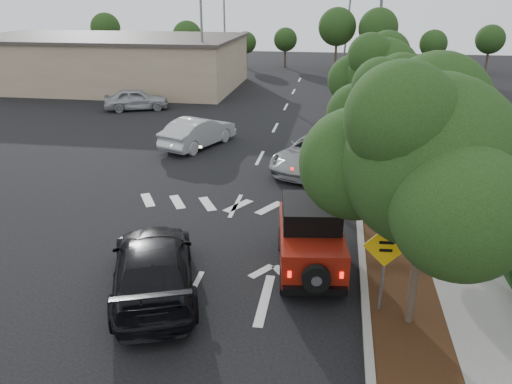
% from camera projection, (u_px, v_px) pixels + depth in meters
% --- Properties ---
extents(ground, '(120.00, 120.00, 0.00)m').
position_uv_depth(ground, '(191.00, 293.00, 13.44)').
color(ground, black).
rests_on(ground, ground).
extents(curb, '(0.20, 70.00, 0.15)m').
position_uv_depth(curb, '(355.00, 161.00, 23.72)').
color(curb, '#9E9B93').
rests_on(curb, ground).
extents(planting_strip, '(1.80, 70.00, 0.12)m').
position_uv_depth(planting_strip, '(377.00, 163.00, 23.58)').
color(planting_strip, black).
rests_on(planting_strip, ground).
extents(sidewalk, '(2.00, 70.00, 0.12)m').
position_uv_depth(sidewalk, '(418.00, 165.00, 23.29)').
color(sidewalk, gray).
rests_on(sidewalk, ground).
extents(hedge, '(0.80, 70.00, 0.80)m').
position_uv_depth(hedge, '(451.00, 159.00, 22.96)').
color(hedge, black).
rests_on(hedge, ground).
extents(commercial_building, '(22.00, 12.00, 4.00)m').
position_uv_depth(commercial_building, '(108.00, 63.00, 42.59)').
color(commercial_building, '#9C896C').
rests_on(commercial_building, ground).
extents(transmission_tower, '(7.00, 4.00, 28.00)m').
position_uv_depth(transmission_tower, '(361.00, 64.00, 56.53)').
color(transmission_tower, slate).
rests_on(transmission_tower, ground).
extents(street_tree_near, '(3.80, 3.80, 5.92)m').
position_uv_depth(street_tree_near, '(408.00, 325.00, 12.14)').
color(street_tree_near, black).
rests_on(street_tree_near, ground).
extents(street_tree_mid, '(3.20, 3.20, 5.32)m').
position_uv_depth(street_tree_mid, '(386.00, 210.00, 18.56)').
color(street_tree_mid, black).
rests_on(street_tree_mid, ground).
extents(street_tree_far, '(3.40, 3.40, 5.62)m').
position_uv_depth(street_tree_far, '(375.00, 157.00, 24.51)').
color(street_tree_far, black).
rests_on(street_tree_far, ground).
extents(light_pole_a, '(2.00, 0.22, 9.00)m').
position_uv_depth(light_pole_a, '(204.00, 98.00, 38.24)').
color(light_pole_a, slate).
rests_on(light_pole_a, ground).
extents(light_pole_b, '(2.00, 0.22, 9.00)m').
position_uv_depth(light_pole_b, '(226.00, 75.00, 49.39)').
color(light_pole_b, slate).
rests_on(light_pole_b, ground).
extents(red_jeep, '(2.18, 4.05, 2.01)m').
position_uv_depth(red_jeep, '(310.00, 236.00, 14.36)').
color(red_jeep, black).
rests_on(red_jeep, ground).
extents(silver_suv_ahead, '(4.38, 5.92, 1.49)m').
position_uv_depth(silver_suv_ahead, '(315.00, 153.00, 22.64)').
color(silver_suv_ahead, '#95989C').
rests_on(silver_suv_ahead, ground).
extents(black_suv_oncoming, '(3.81, 5.67, 1.52)m').
position_uv_depth(black_suv_oncoming, '(153.00, 266.00, 13.27)').
color(black_suv_oncoming, black).
rests_on(black_suv_oncoming, ground).
extents(silver_sedan_oncoming, '(3.28, 4.97, 1.55)m').
position_uv_depth(silver_sedan_oncoming, '(198.00, 132.00, 26.00)').
color(silver_sedan_oncoming, '#B5B8BD').
rests_on(silver_sedan_oncoming, ground).
extents(parked_suv, '(4.63, 3.19, 1.46)m').
position_uv_depth(parked_suv, '(136.00, 99.00, 34.27)').
color(parked_suv, '#A6A8AD').
rests_on(parked_suv, ground).
extents(speed_hump_sign, '(1.10, 0.12, 2.34)m').
position_uv_depth(speed_hump_sign, '(385.00, 257.00, 11.97)').
color(speed_hump_sign, slate).
rests_on(speed_hump_sign, ground).
extents(terracotta_planter, '(0.72, 0.72, 1.26)m').
position_uv_depth(terracotta_planter, '(470.00, 245.00, 14.18)').
color(terracotta_planter, brown).
rests_on(terracotta_planter, ground).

